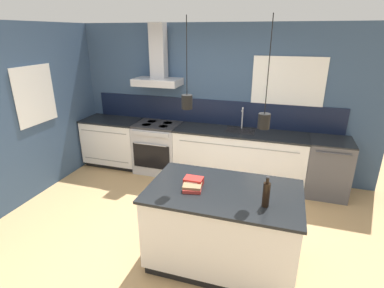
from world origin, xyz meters
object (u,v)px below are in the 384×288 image
object	(u,v)px
bottle_on_island	(266,194)
dishwasher	(327,167)
book_stack	(193,185)
red_supply_box	(194,181)
oven_range	(158,147)

from	to	relation	value
bottle_on_island	dishwasher	bearing A→B (deg)	69.20
book_stack	red_supply_box	distance (m)	0.05
dishwasher	red_supply_box	size ratio (longest dim) A/B	4.61
dishwasher	book_stack	world-z (taller)	book_stack
bottle_on_island	red_supply_box	world-z (taller)	bottle_on_island
dishwasher	book_stack	size ratio (longest dim) A/B	2.76
dishwasher	red_supply_box	xyz separation A→B (m)	(-1.60, -1.98, 0.50)
book_stack	bottle_on_island	bearing A→B (deg)	-10.66
dishwasher	bottle_on_island	xyz separation A→B (m)	(-0.83, -2.18, 0.58)
bottle_on_island	red_supply_box	xyz separation A→B (m)	(-0.77, 0.19, -0.09)
oven_range	bottle_on_island	bearing A→B (deg)	-46.55
dishwasher	book_stack	xyz separation A→B (m)	(-1.59, -2.04, 0.48)
bottle_on_island	book_stack	xyz separation A→B (m)	(-0.76, 0.14, -0.10)
dishwasher	bottle_on_island	bearing A→B (deg)	-110.80
oven_range	red_supply_box	world-z (taller)	red_supply_box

